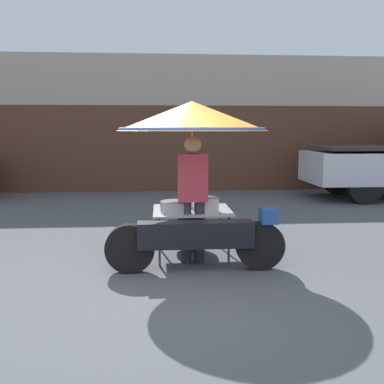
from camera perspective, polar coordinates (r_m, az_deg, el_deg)
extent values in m
plane|color=#4C4F54|center=(4.90, -4.13, -12.51)|extent=(36.00, 36.00, 0.00)
cube|color=#B2A893|center=(13.15, -4.33, 9.01)|extent=(28.00, 2.00, 3.80)
cube|color=#563323|center=(12.13, -4.30, 5.77)|extent=(23.80, 0.06, 2.40)
cylinder|color=black|center=(5.44, 9.02, -7.09)|extent=(0.61, 0.14, 0.61)
cylinder|color=black|center=(5.32, -8.32, -7.45)|extent=(0.61, 0.14, 0.61)
cube|color=black|center=(5.28, 0.46, -5.68)|extent=(1.42, 0.24, 0.32)
cube|color=#234C93|center=(5.38, 10.10, -3.14)|extent=(0.20, 0.24, 0.18)
cylinder|color=black|center=(6.19, -0.23, -5.39)|extent=(0.55, 0.14, 0.55)
cylinder|color=#515156|center=(5.58, 4.89, -6.47)|extent=(0.03, 0.03, 0.64)
cylinder|color=#515156|center=(6.34, 3.75, -4.65)|extent=(0.03, 0.03, 0.64)
cylinder|color=#515156|center=(5.51, -4.41, -6.65)|extent=(0.03, 0.03, 0.64)
cylinder|color=#515156|center=(6.28, -4.40, -4.78)|extent=(0.03, 0.03, 0.64)
cube|color=#B2B2B7|center=(5.84, -0.04, -2.45)|extent=(1.05, 0.93, 0.02)
cylinder|color=#B2B2B7|center=(5.76, -0.04, 2.85)|extent=(0.03, 0.03, 1.07)
cone|color=orange|center=(5.74, -0.04, 10.09)|extent=(2.00, 2.00, 0.39)
torus|color=blue|center=(5.73, -0.04, 8.36)|extent=(1.95, 1.95, 0.05)
cylinder|color=#939399|center=(5.65, -2.31, -1.97)|extent=(0.39, 0.39, 0.15)
cylinder|color=#B7B7BC|center=(5.70, 1.92, -1.67)|extent=(0.33, 0.33, 0.19)
cylinder|color=#B7B7BC|center=(6.01, -0.67, -1.71)|extent=(0.29, 0.29, 0.07)
cylinder|color=#2D2D33|center=(5.62, -0.87, -5.36)|extent=(0.14, 0.14, 0.82)
cylinder|color=#2D2D33|center=(5.64, 0.97, -5.32)|extent=(0.14, 0.14, 0.82)
cube|color=#C13847|center=(5.50, 0.05, 1.95)|extent=(0.38, 0.22, 0.62)
sphere|color=tan|center=(5.47, 0.06, 6.31)|extent=(0.22, 0.22, 0.22)
cylinder|color=black|center=(10.84, 22.00, 0.69)|extent=(0.82, 0.24, 0.82)
cylinder|color=black|center=(12.21, 18.87, 1.65)|extent=(0.82, 0.24, 0.82)
cube|color=#2D2D33|center=(11.69, 22.95, 5.45)|extent=(2.78, 1.71, 0.08)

